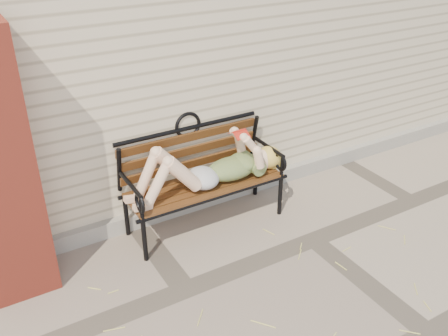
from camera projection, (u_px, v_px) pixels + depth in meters
ground at (313, 240)px, 4.36m from camera, size 80.00×80.00×0.00m
house_wall at (162, 6)px, 5.91m from camera, size 8.00×4.00×3.00m
foundation_strip at (252, 184)px, 5.06m from camera, size 8.00×0.10×0.15m
garden_bench at (200, 166)px, 4.38m from camera, size 1.53×0.61×0.99m
reading_woman at (208, 168)px, 4.28m from camera, size 1.45×0.33×0.46m
straw_scatter at (276, 318)px, 3.54m from camera, size 3.02×1.71×0.01m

